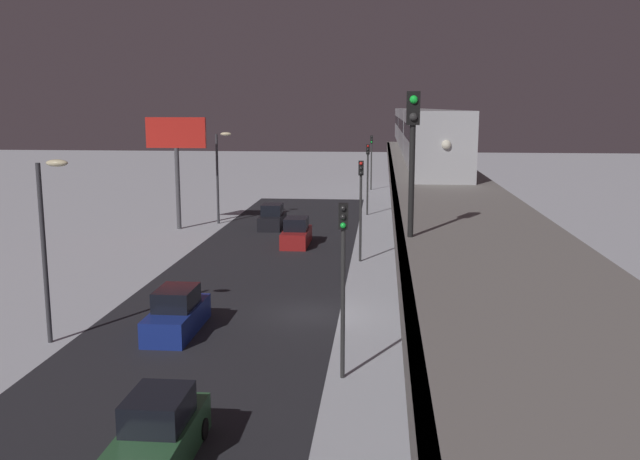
{
  "coord_description": "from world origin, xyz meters",
  "views": [
    {
      "loc": [
        -3.35,
        31.45,
        9.71
      ],
      "look_at": [
        0.62,
        -12.25,
        1.86
      ],
      "focal_mm": 38.76,
      "sensor_mm": 36.0,
      "label": 1
    }
  ],
  "objects_px": {
    "subway_train": "(417,128)",
    "traffic_light_far": "(368,169)",
    "sedan_red": "(296,234)",
    "traffic_light_near": "(343,265)",
    "rail_signal": "(413,139)",
    "sedan_green": "(159,434)",
    "sedan_blue": "(177,314)",
    "sedan_black": "(272,219)",
    "traffic_light_mid": "(361,196)",
    "traffic_light_distant": "(371,154)",
    "commercial_billboard": "(176,144)"
  },
  "relations": [
    {
      "from": "subway_train",
      "to": "traffic_light_far",
      "type": "height_order",
      "value": "subway_train"
    },
    {
      "from": "subway_train",
      "to": "sedan_red",
      "type": "relative_size",
      "value": 12.55
    },
    {
      "from": "traffic_light_near",
      "to": "subway_train",
      "type": "bearing_deg",
      "value": -96.66
    },
    {
      "from": "rail_signal",
      "to": "traffic_light_near",
      "type": "height_order",
      "value": "rail_signal"
    },
    {
      "from": "sedan_green",
      "to": "sedan_blue",
      "type": "distance_m",
      "value": 11.33
    },
    {
      "from": "sedan_black",
      "to": "traffic_light_far",
      "type": "bearing_deg",
      "value": -134.18
    },
    {
      "from": "sedan_green",
      "to": "sedan_blue",
      "type": "bearing_deg",
      "value": 104.31
    },
    {
      "from": "subway_train",
      "to": "traffic_light_far",
      "type": "xyz_separation_m",
      "value": [
        4.25,
        -2.16,
        -3.7
      ]
    },
    {
      "from": "sedan_black",
      "to": "traffic_light_far",
      "type": "xyz_separation_m",
      "value": [
        -7.5,
        -7.72,
        3.4
      ]
    },
    {
      "from": "traffic_light_mid",
      "to": "traffic_light_distant",
      "type": "bearing_deg",
      "value": -90.0
    },
    {
      "from": "sedan_green",
      "to": "traffic_light_far",
      "type": "bearing_deg",
      "value": 84.03
    },
    {
      "from": "sedan_blue",
      "to": "sedan_black",
      "type": "distance_m",
      "value": 26.26
    },
    {
      "from": "sedan_blue",
      "to": "traffic_light_far",
      "type": "relative_size",
      "value": 0.75
    },
    {
      "from": "rail_signal",
      "to": "sedan_black",
      "type": "distance_m",
      "value": 37.6
    },
    {
      "from": "sedan_blue",
      "to": "traffic_light_mid",
      "type": "xyz_separation_m",
      "value": [
        -7.5,
        -14.71,
        3.4
      ]
    },
    {
      "from": "sedan_black",
      "to": "traffic_light_mid",
      "type": "xyz_separation_m",
      "value": [
        -7.5,
        11.55,
        3.4
      ]
    },
    {
      "from": "traffic_light_distant",
      "to": "commercial_billboard",
      "type": "distance_m",
      "value": 31.76
    },
    {
      "from": "commercial_billboard",
      "to": "rail_signal",
      "type": "bearing_deg",
      "value": 116.33
    },
    {
      "from": "sedan_blue",
      "to": "traffic_light_distant",
      "type": "relative_size",
      "value": 0.75
    },
    {
      "from": "sedan_red",
      "to": "traffic_light_far",
      "type": "distance_m",
      "value": 15.53
    },
    {
      "from": "rail_signal",
      "to": "sedan_red",
      "type": "distance_m",
      "value": 30.64
    },
    {
      "from": "traffic_light_near",
      "to": "traffic_light_distant",
      "type": "distance_m",
      "value": 57.8
    },
    {
      "from": "subway_train",
      "to": "traffic_light_near",
      "type": "xyz_separation_m",
      "value": [
        4.25,
        36.38,
        -3.7
      ]
    },
    {
      "from": "rail_signal",
      "to": "sedan_red",
      "type": "height_order",
      "value": "rail_signal"
    },
    {
      "from": "sedan_red",
      "to": "sedan_blue",
      "type": "bearing_deg",
      "value": -98.14
    },
    {
      "from": "traffic_light_mid",
      "to": "traffic_light_near",
      "type": "bearing_deg",
      "value": 90.0
    },
    {
      "from": "traffic_light_mid",
      "to": "commercial_billboard",
      "type": "distance_m",
      "value": 18.55
    },
    {
      "from": "traffic_light_near",
      "to": "rail_signal",
      "type": "bearing_deg",
      "value": 114.8
    },
    {
      "from": "subway_train",
      "to": "sedan_blue",
      "type": "bearing_deg",
      "value": 69.73
    },
    {
      "from": "sedan_red",
      "to": "sedan_blue",
      "type": "relative_size",
      "value": 0.92
    },
    {
      "from": "sedan_red",
      "to": "commercial_billboard",
      "type": "height_order",
      "value": "commercial_billboard"
    },
    {
      "from": "sedan_black",
      "to": "traffic_light_near",
      "type": "height_order",
      "value": "traffic_light_near"
    },
    {
      "from": "traffic_light_distant",
      "to": "sedan_black",
      "type": "bearing_deg",
      "value": 74.47
    },
    {
      "from": "traffic_light_mid",
      "to": "subway_train",
      "type": "bearing_deg",
      "value": -103.95
    },
    {
      "from": "sedan_red",
      "to": "traffic_light_distant",
      "type": "distance_m",
      "value": 34.17
    },
    {
      "from": "traffic_light_far",
      "to": "rail_signal",
      "type": "bearing_deg",
      "value": 92.83
    },
    {
      "from": "sedan_red",
      "to": "rail_signal",
      "type": "bearing_deg",
      "value": -76.63
    },
    {
      "from": "traffic_light_mid",
      "to": "sedan_blue",
      "type": "bearing_deg",
      "value": 62.99
    },
    {
      "from": "sedan_blue",
      "to": "traffic_light_near",
      "type": "distance_m",
      "value": 9.41
    },
    {
      "from": "sedan_green",
      "to": "commercial_billboard",
      "type": "xyz_separation_m",
      "value": [
        10.26,
        -36.34,
        6.04
      ]
    },
    {
      "from": "sedan_black",
      "to": "traffic_light_far",
      "type": "relative_size",
      "value": 0.63
    },
    {
      "from": "sedan_green",
      "to": "sedan_red",
      "type": "height_order",
      "value": "same"
    },
    {
      "from": "subway_train",
      "to": "traffic_light_near",
      "type": "bearing_deg",
      "value": 83.34
    },
    {
      "from": "subway_train",
      "to": "sedan_blue",
      "type": "height_order",
      "value": "subway_train"
    },
    {
      "from": "sedan_red",
      "to": "traffic_light_mid",
      "type": "bearing_deg",
      "value": -46.0
    },
    {
      "from": "rail_signal",
      "to": "commercial_billboard",
      "type": "relative_size",
      "value": 0.45
    },
    {
      "from": "subway_train",
      "to": "traffic_light_near",
      "type": "height_order",
      "value": "subway_train"
    },
    {
      "from": "subway_train",
      "to": "rail_signal",
      "type": "bearing_deg",
      "value": 87.05
    },
    {
      "from": "sedan_blue",
      "to": "commercial_billboard",
      "type": "height_order",
      "value": "commercial_billboard"
    },
    {
      "from": "rail_signal",
      "to": "traffic_light_far",
      "type": "relative_size",
      "value": 0.62
    }
  ]
}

